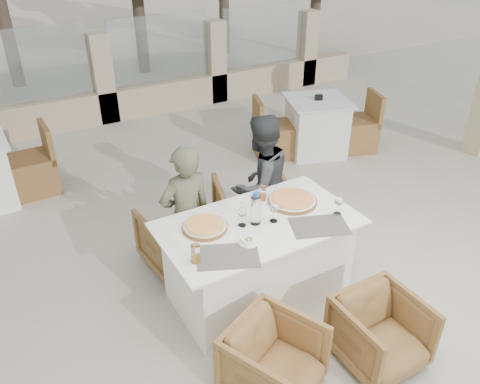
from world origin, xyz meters
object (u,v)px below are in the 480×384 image
water_bottle (256,208)px  wine_glass_corner (338,205)px  dining_table (258,260)px  wine_glass_near (274,212)px  pizza_left (205,226)px  armchair_near_left (274,361)px  armchair_near_right (380,332)px  beer_glass_right (262,193)px  armchair_far_left (179,237)px  diner_right (260,184)px  wine_glass_centre (242,216)px  beer_glass_left (196,254)px  diner_left (186,216)px  bg_table_b (316,127)px  pizza_right (292,200)px  olive_dish (249,241)px  armchair_far_right (253,212)px

water_bottle → wine_glass_corner: water_bottle is taller
dining_table → wine_glass_near: (0.11, -0.05, 0.48)m
pizza_left → armchair_near_left: 1.12m
armchair_near_right → beer_glass_right: bearing=99.1°
dining_table → beer_glass_right: beer_glass_right is taller
wine_glass_near → armchair_far_left: bearing=122.8°
diner_right → armchair_far_left: bearing=-19.7°
wine_glass_centre → beer_glass_left: size_ratio=1.32×
pizza_left → diner_right: size_ratio=0.26×
armchair_near_right → diner_left: diner_left is taller
wine_glass_corner → beer_glass_left: bearing=178.8°
water_bottle → armchair_near_right: 1.30m
dining_table → beer_glass_right: size_ratio=12.32×
beer_glass_right → armchair_far_left: (-0.62, 0.47, -0.54)m
beer_glass_left → wine_glass_near: bearing=11.2°
armchair_far_left → armchair_near_left: bearing=84.2°
armchair_near_left → bg_table_b: 3.98m
wine_glass_near → diner_left: (-0.51, 0.59, -0.21)m
dining_table → armchair_near_left: bearing=-115.1°
wine_glass_corner → diner_right: size_ratio=0.13×
pizza_left → bg_table_b: 3.34m
beer_glass_right → armchair_near_left: (-0.62, -1.15, -0.56)m
wine_glass_centre → armchair_near_right: size_ratio=0.31×
pizza_right → bg_table_b: 2.74m
dining_table → olive_dish: 0.50m
dining_table → armchair_far_right: 0.83m
armchair_far_left → diner_left: bearing=85.3°
diner_right → wine_glass_near: bearing=53.8°
wine_glass_centre → beer_glass_right: bearing=36.3°
wine_glass_near → armchair_near_right: (0.30, -0.99, -0.59)m
pizza_right → bg_table_b: size_ratio=0.26×
wine_glass_corner → bg_table_b: wine_glass_corner is taller
olive_dish → pizza_left: bearing=121.7°
wine_glass_centre → olive_dish: size_ratio=1.67×
armchair_far_left → beer_glass_right: bearing=137.0°
water_bottle → olive_dish: water_bottle is taller
wine_glass_corner → bg_table_b: 2.87m
water_bottle → beer_glass_right: (0.24, 0.28, -0.08)m
olive_dish → armchair_near_right: olive_dish is taller
dining_table → armchair_far_left: dining_table is taller
dining_table → wine_glass_corner: bearing=-19.6°
bg_table_b → beer_glass_left: bearing=-121.9°
beer_glass_right → diner_right: diner_right is taller
pizza_right → armchair_near_right: (-0.00, -1.15, -0.53)m
dining_table → diner_right: size_ratio=1.16×
beer_glass_left → wine_glass_centre: bearing=23.7°
water_bottle → diner_right: bearing=54.8°
olive_dish → diner_left: bearing=104.3°
beer_glass_right → armchair_far_right: size_ratio=0.18×
wine_glass_corner → beer_glass_right: bearing=129.2°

